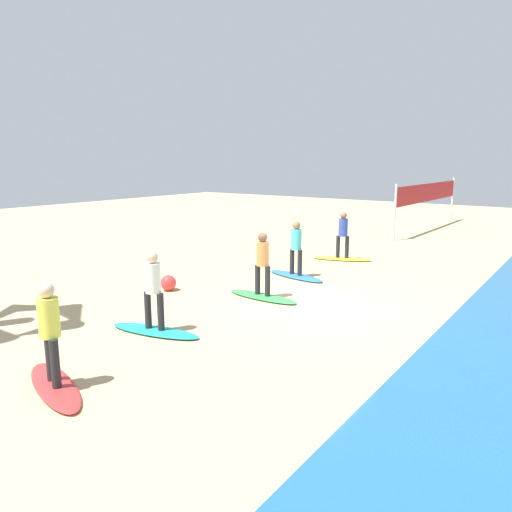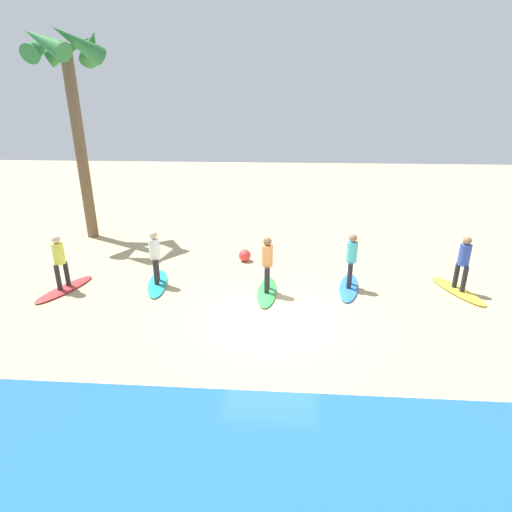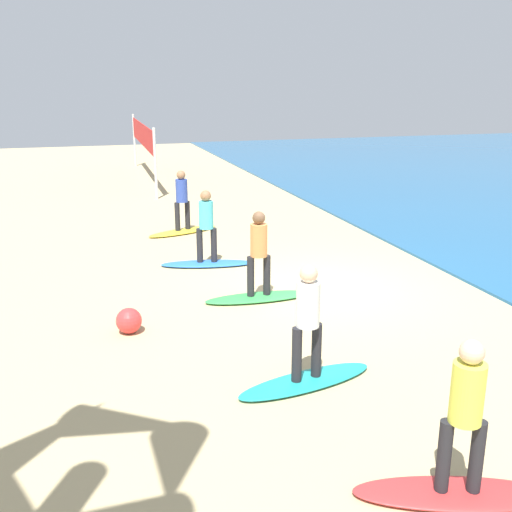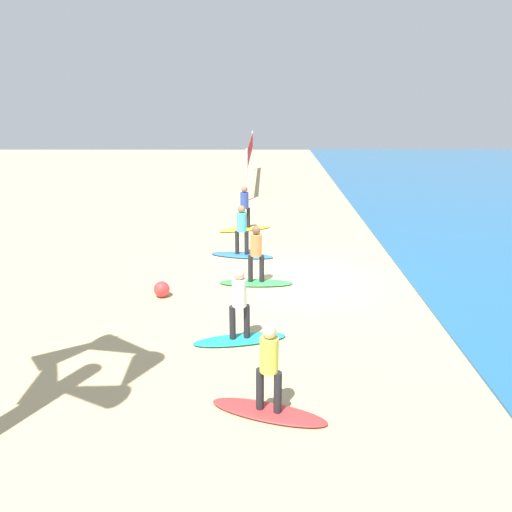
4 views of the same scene
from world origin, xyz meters
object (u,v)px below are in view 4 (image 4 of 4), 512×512
object	(u,v)px
surfboard_green	(256,283)
surfboard_yellow	(245,229)
surfer_teal	(239,299)
surfer_red	(269,362)
surfboard_blue	(242,255)
surfer_blue	(242,226)
surfer_yellow	(244,204)
surfer_green	(256,250)
surfboard_teal	(240,339)
volleyball_net	(250,151)
surfboard_red	(269,412)
beach_ball	(162,289)

from	to	relation	value
surfboard_green	surfboard_yellow	bearing A→B (deg)	96.19
surfer_teal	surfer_red	bearing A→B (deg)	12.49
surfboard_blue	surfer_teal	size ratio (longest dim) A/B	1.28
surfer_blue	surfer_yellow	bearing A→B (deg)	179.75
surfer_yellow	surfer_green	xyz separation A→B (m)	(5.65, 0.46, 0.00)
surfboard_green	surfboard_teal	distance (m)	3.42
surfboard_yellow	surfer_teal	bearing A→B (deg)	-109.55
surfer_yellow	surfboard_teal	xyz separation A→B (m)	(9.06, 0.10, -0.99)
surfboard_blue	surfer_red	size ratio (longest dim) A/B	1.28
surfboard_yellow	surfboard_teal	distance (m)	9.06
surfboard_blue	surfboard_yellow	bearing A→B (deg)	101.16
surfboard_teal	surfer_yellow	bearing A→B (deg)	78.98
surfer_teal	volleyball_net	distance (m)	18.77
surfboard_blue	surfer_green	size ratio (longest dim) A/B	1.28
surfer_yellow	surfboard_teal	world-z (taller)	surfer_yellow
volleyball_net	surfer_teal	bearing A→B (deg)	0.05
surfboard_green	surfer_red	xyz separation A→B (m)	(6.06, 0.23, 0.99)
surfer_yellow	surfer_teal	distance (m)	9.06
surfboard_yellow	surfer_teal	size ratio (longest dim) A/B	1.28
surfboard_green	surfboard_red	world-z (taller)	same
surfboard_teal	surfer_blue	bearing A→B (deg)	79.48
surfer_yellow	surfer_green	bearing A→B (deg)	4.67
volleyball_net	surfboard_red	bearing A→B (deg)	1.62
surfer_yellow	volleyball_net	distance (m)	9.73
surfboard_yellow	surfer_green	bearing A→B (deg)	-105.54
surfboard_blue	surfboard_green	size ratio (longest dim) A/B	1.00
surfer_red	surfer_blue	bearing A→B (deg)	-175.25
surfboard_green	surfer_yellow	bearing A→B (deg)	96.19
surfboard_teal	volleyball_net	bearing A→B (deg)	78.37
surfboard_green	surfboard_blue	bearing A→B (deg)	102.49
surfer_green	surfboard_red	world-z (taller)	surfer_green
surfboard_green	surfboard_red	bearing A→B (deg)	-86.30
surfer_green	volleyball_net	bearing A→B (deg)	-178.60
surfer_green	beach_ball	distance (m)	2.81
surfer_yellow	volleyball_net	world-z (taller)	volleyball_net
surfer_teal	surfboard_teal	bearing A→B (deg)	-45.00
surfer_red	surfer_yellow	bearing A→B (deg)	-176.62
surfer_red	surfboard_red	bearing A→B (deg)	0.00
surfer_yellow	surfer_teal	xyz separation A→B (m)	(9.06, 0.10, 0.00)
surfer_green	surfboard_green	bearing A→B (deg)	-93.58
surfer_yellow	surfer_green	world-z (taller)	same
surfboard_teal	beach_ball	size ratio (longest dim) A/B	4.87
surfer_blue	surfboard_blue	bearing A→B (deg)	0.00
surfer_yellow	surfboard_green	world-z (taller)	surfer_yellow
surfboard_red	surfer_red	size ratio (longest dim) A/B	1.28
surfboard_teal	surfboard_red	world-z (taller)	same
surfboard_teal	surfer_teal	size ratio (longest dim) A/B	1.28
surfboard_yellow	surfer_red	size ratio (longest dim) A/B	1.28
surfboard_yellow	surfer_teal	distance (m)	9.11
surfboard_teal	surfboard_blue	bearing A→B (deg)	79.48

